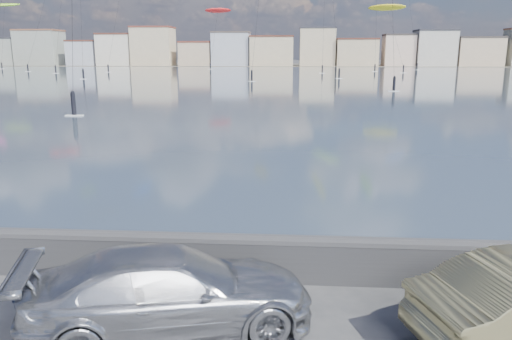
{
  "coord_description": "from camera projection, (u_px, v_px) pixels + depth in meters",
  "views": [
    {
      "loc": [
        1.82,
        -7.45,
        4.91
      ],
      "look_at": [
        1.0,
        4.0,
        2.2
      ],
      "focal_mm": 35.0,
      "sensor_mm": 36.0,
      "label": 1
    }
  ],
  "objects": [
    {
      "name": "car_silver",
      "position": [
        170.0,
        291.0,
        8.93
      ],
      "size": [
        5.53,
        3.42,
        1.49
      ],
      "primitive_type": "imported",
      "rotation": [
        0.0,
        0.0,
        1.85
      ],
      "color": "#B8B9BF",
      "rests_on": "ground"
    },
    {
      "name": "far_buildings",
      "position": [
        291.0,
        50.0,
        187.58
      ],
      "size": [
        240.79,
        13.26,
        14.6
      ],
      "color": "gray",
      "rests_on": "ground"
    },
    {
      "name": "bay_water",
      "position": [
        283.0,
        78.0,
        97.31
      ],
      "size": [
        500.0,
        177.0,
        0.0
      ],
      "primitive_type": "cube",
      "color": "#38465C",
      "rests_on": "ground"
    },
    {
      "name": "kitesurfer_10",
      "position": [
        387.0,
        8.0,
        128.7
      ],
      "size": [
        9.87,
        11.39,
        17.43
      ],
      "color": "yellow",
      "rests_on": "ground"
    },
    {
      "name": "kitesurfer_0",
      "position": [
        5.0,
        6.0,
        157.58
      ],
      "size": [
        8.94,
        12.38,
        20.63
      ],
      "color": "#8CD826",
      "rests_on": "ground"
    },
    {
      "name": "far_shore_strip",
      "position": [
        288.0,
        65.0,
        202.64
      ],
      "size": [
        500.0,
        60.0,
        0.0
      ],
      "primitive_type": "cube",
      "color": "#4C473D",
      "rests_on": "ground"
    },
    {
      "name": "seawall",
      "position": [
        207.0,
        254.0,
        10.97
      ],
      "size": [
        400.0,
        0.36,
        1.08
      ],
      "color": "#28282B",
      "rests_on": "ground"
    },
    {
      "name": "kitesurfer_12",
      "position": [
        218.0,
        11.0,
        158.66
      ],
      "size": [
        9.15,
        15.81,
        19.14
      ],
      "color": "red",
      "rests_on": "ground"
    }
  ]
}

